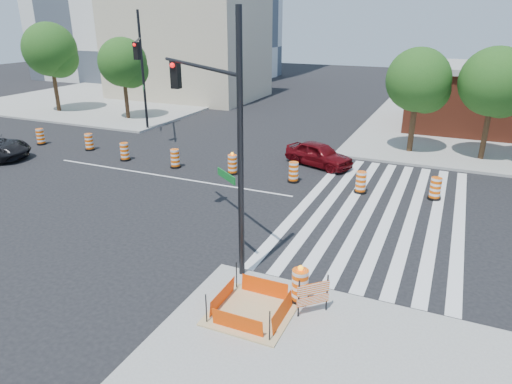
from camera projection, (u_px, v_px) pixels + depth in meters
The scene contains 23 objects.
ground at pixel (166, 176), 23.68m from camera, with size 120.00×120.00×0.00m, color black.
sidewalk_nw at pixel (118, 98), 45.81m from camera, with size 22.00×22.00×0.15m, color gray.
crosswalk_east at pixel (380, 210), 19.55m from camera, with size 6.75×13.50×0.01m.
lane_centerline at pixel (166, 176), 23.68m from camera, with size 14.00×0.12×0.01m, color silver.
excavation_pit at pixel (252, 311), 12.53m from camera, with size 2.20×2.20×0.90m.
beige_midrise at pixel (188, 46), 45.17m from camera, with size 14.00×10.00×10.00m, color #B9AB8D.
red_coupe at pixel (319, 154), 25.13m from camera, with size 1.57×3.90×1.33m, color #53070C.
signal_pole_se at pixel (215, 117), 14.14m from camera, with size 4.89×3.69×7.92m.
signal_pole_nw at pixel (141, 62), 30.10m from camera, with size 3.59×5.08×8.05m.
pit_drum at pixel (300, 287), 12.90m from camera, with size 0.59×0.59×1.16m.
barricade at pixel (313, 294), 12.32m from camera, with size 0.72×0.69×1.12m.
tree_north_a at pixel (51, 53), 37.66m from camera, with size 4.34×4.34×7.38m.
tree_north_b at pixel (124, 65), 35.11m from camera, with size 3.73×3.73×6.33m.
tree_north_c at pixel (419, 83), 26.23m from camera, with size 3.67×3.64×6.19m.
tree_north_d at pixel (495, 86), 24.70m from camera, with size 3.73×3.73×6.34m.
median_drum_0 at pixel (41, 137), 29.41m from camera, with size 0.60×0.60×1.02m.
median_drum_1 at pixel (89, 142), 28.18m from camera, with size 0.60×0.60×1.02m.
median_drum_2 at pixel (125, 152), 26.16m from camera, with size 0.60×0.60×1.02m.
median_drum_3 at pixel (175, 159), 24.92m from camera, with size 0.60×0.60×1.02m.
median_drum_4 at pixel (232, 165), 23.91m from camera, with size 0.60×0.60×1.18m.
median_drum_5 at pixel (294, 173), 22.75m from camera, with size 0.60×0.60×1.02m.
median_drum_6 at pixel (361, 183), 21.35m from camera, with size 0.60×0.60×1.02m.
median_drum_7 at pixel (435, 189), 20.58m from camera, with size 0.60×0.60×1.02m.
Camera 1 is at (13.37, -18.56, 7.79)m, focal length 32.00 mm.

